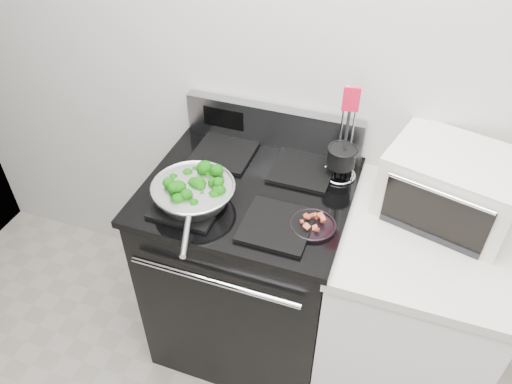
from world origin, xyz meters
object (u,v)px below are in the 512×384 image
at_px(skillet, 193,192).
at_px(toaster_oven, 451,185).
at_px(gas_range, 250,266).
at_px(bacon_plate, 313,223).
at_px(utensil_holder, 341,162).

height_order(skillet, toaster_oven, toaster_oven).
distance_m(gas_range, toaster_oven, 0.92).
relative_size(bacon_plate, utensil_holder, 0.41).
relative_size(skillet, bacon_plate, 2.90).
xyz_separation_m(gas_range, bacon_plate, (0.29, -0.13, 0.48)).
distance_m(gas_range, utensil_holder, 0.65).
bearing_deg(toaster_oven, bacon_plate, -133.19).
height_order(gas_range, skillet, gas_range).
height_order(gas_range, toaster_oven, toaster_oven).
bearing_deg(gas_range, toaster_oven, 10.92).
relative_size(gas_range, utensil_holder, 2.82).
bearing_deg(utensil_holder, toaster_oven, -15.60).
bearing_deg(bacon_plate, toaster_oven, 32.06).
bearing_deg(gas_range, bacon_plate, -24.42).
xyz_separation_m(bacon_plate, toaster_oven, (0.43, 0.27, 0.08)).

